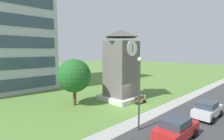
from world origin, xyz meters
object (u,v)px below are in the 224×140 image
object	(u,v)px
street_lamp	(139,86)
park_bench	(140,100)
parked_car_silver	(208,109)
clock_tower	(121,69)
tree_near_tower	(74,76)
parked_car_red	(176,128)

from	to	relation	value
street_lamp	park_bench	bearing A→B (deg)	34.94
street_lamp	parked_car_silver	xyz separation A→B (m)	(7.10, -3.21, -2.95)
clock_tower	tree_near_tower	xyz separation A→B (m)	(-5.90, 2.34, -0.53)
park_bench	parked_car_silver	world-z (taller)	parked_car_silver
street_lamp	clock_tower	bearing A→B (deg)	51.15
park_bench	street_lamp	distance (m)	8.35
parked_car_red	tree_near_tower	bearing A→B (deg)	93.27
clock_tower	parked_car_red	bearing A→B (deg)	-116.73
parked_car_silver	park_bench	bearing A→B (deg)	96.16
tree_near_tower	parked_car_red	size ratio (longest dim) A/B	1.36
park_bench	parked_car_red	world-z (taller)	parked_car_red
park_bench	parked_car_red	distance (m)	9.18
park_bench	tree_near_tower	xyz separation A→B (m)	(-6.25, 5.31, 3.21)
tree_near_tower	parked_car_silver	bearing A→B (deg)	-61.29
street_lamp	parked_car_red	xyz separation A→B (m)	(0.75, -2.93, -2.94)
park_bench	parked_car_silver	size ratio (longest dim) A/B	0.44
parked_car_silver	clock_tower	bearing A→B (deg)	96.32
tree_near_tower	parked_car_red	distance (m)	12.95
park_bench	street_lamp	bearing A→B (deg)	-145.06
street_lamp	parked_car_silver	distance (m)	8.33
street_lamp	parked_car_silver	bearing A→B (deg)	-24.37
clock_tower	parked_car_red	xyz separation A→B (m)	(-5.18, -10.28, -3.35)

